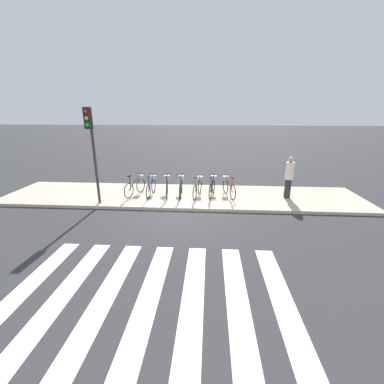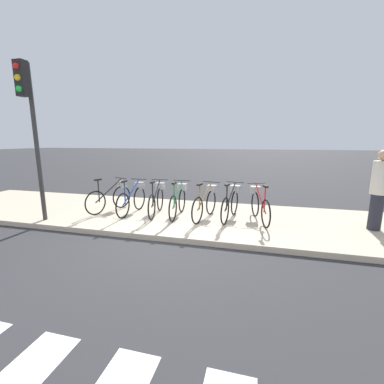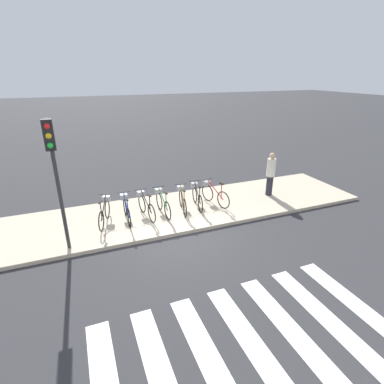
# 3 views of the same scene
# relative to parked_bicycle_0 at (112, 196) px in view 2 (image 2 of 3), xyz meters

# --- Properties ---
(ground_plane) EXTENTS (120.00, 120.00, 0.00)m
(ground_plane) POSITION_rel_parked_bicycle_0_xyz_m (2.00, -1.54, -0.54)
(ground_plane) COLOR #2D2D30
(sidewalk) EXTENTS (15.35, 3.25, 0.12)m
(sidewalk) POSITION_rel_parked_bicycle_0_xyz_m (2.00, 0.08, -0.48)
(sidewalk) COLOR #B7A88E
(sidewalk) RESTS_ON ground_plane
(parked_bicycle_0) EXTENTS (0.63, 1.47, 0.95)m
(parked_bicycle_0) POSITION_rel_parked_bicycle_0_xyz_m (0.00, 0.00, 0.00)
(parked_bicycle_0) COLOR black
(parked_bicycle_0) RESTS_ON sidewalk
(parked_bicycle_1) EXTENTS (0.46, 1.54, 0.95)m
(parked_bicycle_1) POSITION_rel_parked_bicycle_0_xyz_m (0.69, -0.07, 0.00)
(parked_bicycle_1) COLOR black
(parked_bicycle_1) RESTS_ON sidewalk
(parked_bicycle_2) EXTENTS (0.46, 1.53, 0.95)m
(parked_bicycle_2) POSITION_rel_parked_bicycle_0_xyz_m (1.36, -0.02, 0.00)
(parked_bicycle_2) COLOR black
(parked_bicycle_2) RESTS_ON sidewalk
(parked_bicycle_3) EXTENTS (0.46, 1.54, 0.95)m
(parked_bicycle_3) POSITION_rel_parked_bicycle_0_xyz_m (1.97, -0.01, 0.00)
(parked_bicycle_3) COLOR black
(parked_bicycle_3) RESTS_ON sidewalk
(parked_bicycle_4) EXTENTS (0.47, 1.52, 0.95)m
(parked_bicycle_4) POSITION_rel_parked_bicycle_0_xyz_m (2.70, -0.04, 0.00)
(parked_bicycle_4) COLOR black
(parked_bicycle_4) RESTS_ON sidewalk
(parked_bicycle_5) EXTENTS (0.46, 1.53, 0.95)m
(parked_bicycle_5) POSITION_rel_parked_bicycle_0_xyz_m (3.32, 0.08, 0.00)
(parked_bicycle_5) COLOR black
(parked_bicycle_5) RESTS_ON sidewalk
(parked_bicycle_6) EXTENTS (0.58, 1.49, 0.95)m
(parked_bicycle_6) POSITION_rel_parked_bicycle_0_xyz_m (4.00, 0.07, 0.00)
(parked_bicycle_6) COLOR black
(parked_bicycle_6) RESTS_ON sidewalk
(pedestrian) EXTENTS (0.34, 0.34, 1.75)m
(pedestrian) POSITION_rel_parked_bicycle_0_xyz_m (6.48, 0.03, 0.50)
(pedestrian) COLOR #23232D
(pedestrian) RESTS_ON sidewalk
(traffic_light) EXTENTS (0.24, 0.40, 3.65)m
(traffic_light) POSITION_rel_parked_bicycle_0_xyz_m (-1.17, -1.30, 2.19)
(traffic_light) COLOR #2D2D2D
(traffic_light) RESTS_ON sidewalk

